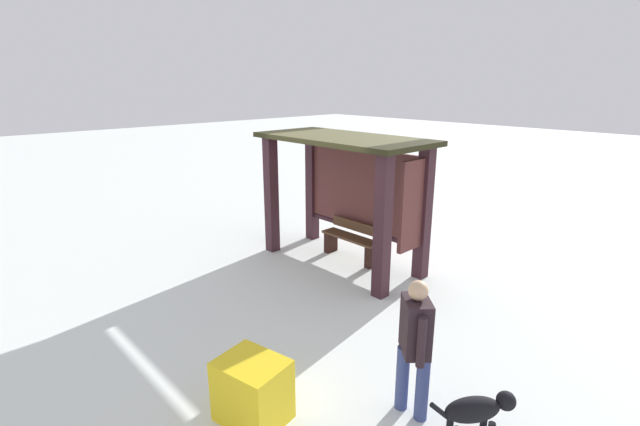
# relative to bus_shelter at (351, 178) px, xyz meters

# --- Properties ---
(ground_plane) EXTENTS (60.00, 60.00, 0.00)m
(ground_plane) POSITION_rel_bus_shelter_xyz_m (-0.08, -0.16, -1.70)
(ground_plane) COLOR white
(bus_shelter) EXTENTS (3.39, 1.60, 2.49)m
(bus_shelter) POSITION_rel_bus_shelter_xyz_m (0.00, 0.00, 0.00)
(bus_shelter) COLOR #381D25
(bus_shelter) RESTS_ON ground
(bench_left_inside) EXTENTS (1.32, 0.34, 0.76)m
(bench_left_inside) POSITION_rel_bus_shelter_xyz_m (-0.08, 0.14, -1.33)
(bench_left_inside) COLOR brown
(bench_left_inside) RESTS_ON ground
(person_walking) EXTENTS (0.49, 0.45, 1.55)m
(person_walking) POSITION_rel_bus_shelter_xyz_m (3.38, -2.64, -0.81)
(person_walking) COLOR black
(person_walking) RESTS_ON ground
(dog) EXTENTS (0.55, 0.77, 0.55)m
(dog) POSITION_rel_bus_shelter_xyz_m (4.07, -2.54, -1.32)
(dog) COLOR black
(dog) RESTS_ON ground
(grit_bin) EXTENTS (0.80, 0.69, 0.69)m
(grit_bin) POSITION_rel_bus_shelter_xyz_m (2.29, -3.92, -1.36)
(grit_bin) COLOR yellow
(grit_bin) RESTS_ON ground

